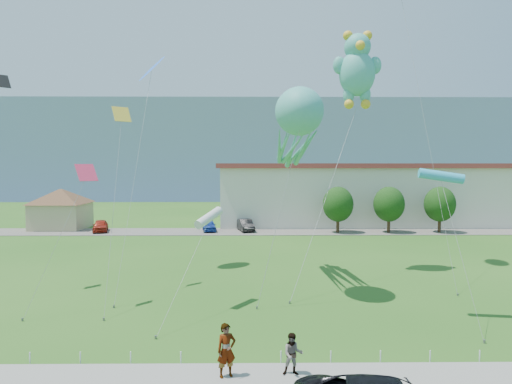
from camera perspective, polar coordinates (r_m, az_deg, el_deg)
ground at (r=20.67m, az=-0.05°, el=-19.17°), size 160.00×160.00×0.00m
sidewalk at (r=18.14m, az=0.05°, el=-22.34°), size 80.00×2.50×0.10m
parking_strip at (r=54.67m, az=-0.42°, el=-4.98°), size 70.00×6.00×0.06m
hill_ridge at (r=139.18m, az=-0.55°, el=5.20°), size 160.00×50.00×25.00m
pavilion at (r=62.06m, az=-23.19°, el=-1.47°), size 9.20×9.20×5.00m
warehouse at (r=68.43m, az=21.88°, el=-0.10°), size 61.00×15.00×8.20m
rope_fence at (r=19.38m, az=-0.00°, el=-19.96°), size 26.05×0.05×0.50m
tree_near at (r=54.26m, az=10.21°, el=-1.52°), size 3.60×3.60×5.47m
tree_mid at (r=55.70m, az=16.28°, el=-1.48°), size 3.60×3.60×5.47m
tree_far at (r=57.73m, az=21.99°, el=-1.42°), size 3.60×3.60×5.47m
pedestrian_left at (r=17.85m, az=-3.72°, el=-19.13°), size 0.85×0.72×1.99m
pedestrian_right at (r=18.08m, az=4.64°, el=-19.54°), size 0.77×0.60×1.57m
parked_car_red at (r=57.51m, az=-18.86°, el=-4.01°), size 2.66×4.42×1.41m
parked_car_blue at (r=55.19m, az=-5.87°, el=-4.20°), size 2.10×4.02×1.31m
parked_car_black at (r=55.08m, az=-1.34°, el=-4.15°), size 2.38×4.48×1.40m
octopus_kite at (r=28.68m, az=5.15°, el=8.15°), size 4.03×9.56×12.55m
teddy_bear_kite at (r=35.60m, az=12.54°, el=14.91°), size 7.48×9.51×17.81m
small_kite_cyan at (r=25.04m, az=22.16°, el=1.74°), size 1.01×4.52×7.81m
small_kite_pink at (r=26.96m, az=-21.03°, el=0.82°), size 3.18×3.28×7.96m
small_kite_white at (r=25.68m, az=-5.95°, el=-3.28°), size 2.29×6.20×5.44m
small_kite_blue at (r=36.22m, az=-13.01°, el=14.35°), size 1.80×10.70×15.94m
small_kite_yellow at (r=29.96m, az=-16.65°, el=6.98°), size 1.47×7.31×11.63m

